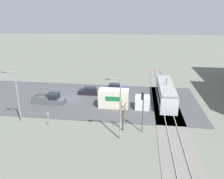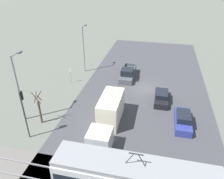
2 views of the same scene
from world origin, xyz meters
The scene contains 12 objects.
ground_plane centered at (0.00, 0.00, 0.00)m, with size 320.00×320.00×0.00m, color #60665B.
road_surface centered at (0.00, 0.00, 0.04)m, with size 18.35×47.54×0.08m.
light_rail_tram centered at (-0.78, 17.82, 1.64)m, with size 12.87×2.82×4.35m.
box_truck centered at (3.26, 9.84, 1.53)m, with size 2.36×8.68×3.15m.
pickup_truck centered at (3.09, -3.08, 0.78)m, with size 2.07×5.81×1.85m.
sedan_car_0 centered at (-5.14, 7.80, 0.73)m, with size 1.80×4.63×1.57m.
sedan_car_1 centered at (-2.57, 3.05, 0.67)m, with size 1.80×4.57×1.44m.
traffic_light_pole centered at (11.25, 13.54, 3.65)m, with size 0.28×0.47×5.68m.
street_tree centered at (11.19, 10.98, 1.95)m, with size 1.02×0.85×4.30m.
street_lamp_near_crossing centered at (11.00, -4.41, 4.58)m, with size 0.36×1.95×7.91m.
street_lamp_mid_block centered at (13.51, 10.60, 4.73)m, with size 0.36×1.95×8.20m.
no_parking_sign centered at (11.69, 0.45, 1.40)m, with size 0.32×0.08×2.30m.
Camera 2 is at (-1.62, 29.42, 16.32)m, focal length 35.00 mm.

